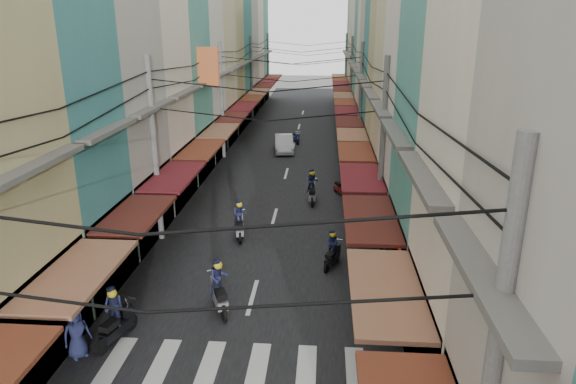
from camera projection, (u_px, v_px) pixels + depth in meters
The scene contains 15 objects.
ground at pixel (259, 272), 20.40m from camera, with size 160.00×160.00×0.00m, color slate.
road at pixel (292, 152), 39.33m from camera, with size 10.00×80.00×0.02m, color black.
sidewalk_left at pixel (209, 150), 39.77m from camera, with size 3.00×80.00×0.06m, color slate.
sidewalk_right at pixel (378, 153), 38.87m from camera, with size 3.00×80.00×0.06m, color slate.
crosswalk at pixel (233, 367), 14.71m from camera, with size 7.55×2.40×0.01m.
building_row_left at pixel (169, 17), 33.56m from camera, with size 7.80×67.67×23.70m.
building_row_right at pixel (414, 23), 32.46m from camera, with size 7.80×68.98×22.59m.
utility_poles at pixel (287, 70), 32.54m from camera, with size 10.20×66.13×8.20m.
white_car at pixel (284, 152), 39.41m from camera, with size 4.49×1.76×1.59m, color silver.
bicycle at pixel (407, 291), 18.95m from camera, with size 0.68×1.81×1.24m, color black.
moving_scooters at pixel (263, 223), 23.87m from camera, with size 7.65×29.76×1.92m.
parked_scooters at pixel (340, 323), 16.08m from camera, with size 13.21×12.78×0.97m.
pedestrians at pixel (175, 221), 22.90m from camera, with size 13.36×23.25×2.03m.
market_umbrella at pixel (483, 380), 11.33m from camera, with size 2.07×2.07×2.18m.
traffic_sign at pixel (398, 273), 15.52m from camera, with size 0.10×0.67×3.04m.
Camera 1 is at (2.47, -18.23, 9.43)m, focal length 32.00 mm.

